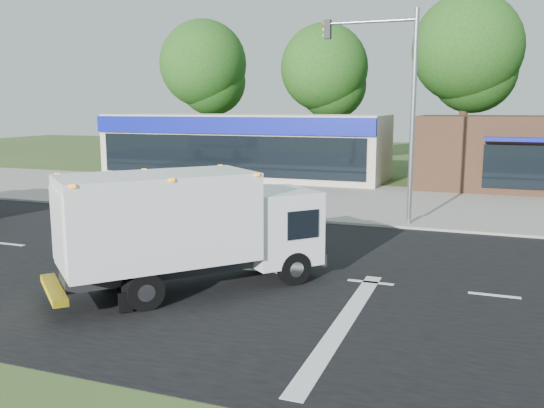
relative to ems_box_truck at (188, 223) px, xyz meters
The scene contains 11 objects.
ground 2.97m from the ems_box_truck, 62.39° to the left, with size 120.00×120.00×0.00m, color #385123.
road_asphalt 2.97m from the ems_box_truck, 62.39° to the left, with size 60.00×14.00×0.02m, color black.
sidewalk 10.54m from the ems_box_truck, 83.80° to the left, with size 60.00×2.40×0.12m, color gray.
parking_apron 16.28m from the ems_box_truck, 86.01° to the left, with size 60.00×9.00×0.02m, color gray.
lane_markings 3.11m from the ems_box_truck, 17.93° to the left, with size 55.20×7.00×0.01m.
ems_box_truck is the anchor object (origin of this frame).
emergency_worker 4.23m from the ems_box_truck, 168.74° to the left, with size 0.71×0.68×1.75m.
retail_strip_mall 23.44m from the ems_box_truck, 109.63° to the left, with size 18.00×6.20×4.00m.
brown_storefront 23.58m from the ems_box_truck, 69.84° to the left, with size 10.00×6.70×4.00m.
traffic_signal_pole 10.84m from the ems_box_truck, 70.37° to the left, with size 3.51×0.25×8.00m.
background_trees 30.84m from the ems_box_truck, 89.47° to the left, with size 36.77×7.39×12.10m.
Camera 1 is at (5.60, -14.34, 4.52)m, focal length 38.00 mm.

